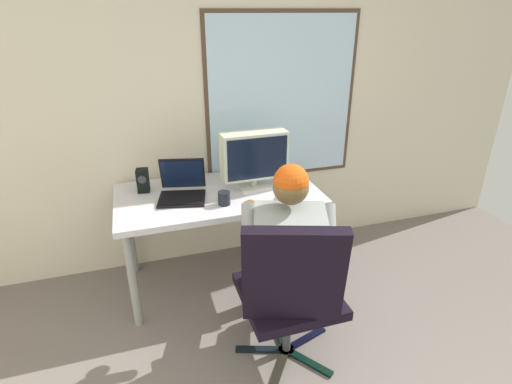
{
  "coord_description": "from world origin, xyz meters",
  "views": [
    {
      "loc": [
        -0.71,
        -0.58,
        1.95
      ],
      "look_at": [
        -0.03,
        1.57,
        0.92
      ],
      "focal_mm": 28.11,
      "sensor_mm": 36.0,
      "label": 1
    }
  ],
  "objects_px": {
    "office_chair": "(291,290)",
    "coffee_mug": "(224,198)",
    "desk": "(218,202)",
    "desk_speaker": "(143,180)",
    "laptop": "(182,187)",
    "wine_glass": "(299,184)",
    "crt_monitor": "(254,156)",
    "person_seated": "(287,251)"
  },
  "relations": [
    {
      "from": "office_chair",
      "to": "coffee_mug",
      "type": "bearing_deg",
      "value": 103.58
    },
    {
      "from": "desk",
      "to": "desk_speaker",
      "type": "relative_size",
      "value": 8.46
    },
    {
      "from": "laptop",
      "to": "wine_glass",
      "type": "bearing_deg",
      "value": -16.99
    },
    {
      "from": "crt_monitor",
      "to": "wine_glass",
      "type": "height_order",
      "value": "crt_monitor"
    },
    {
      "from": "desk",
      "to": "coffee_mug",
      "type": "relative_size",
      "value": 15.78
    },
    {
      "from": "desk",
      "to": "wine_glass",
      "type": "height_order",
      "value": "wine_glass"
    },
    {
      "from": "desk_speaker",
      "to": "coffee_mug",
      "type": "height_order",
      "value": "desk_speaker"
    },
    {
      "from": "office_chair",
      "to": "crt_monitor",
      "type": "height_order",
      "value": "crt_monitor"
    },
    {
      "from": "crt_monitor",
      "to": "wine_glass",
      "type": "distance_m",
      "value": 0.37
    },
    {
      "from": "person_seated",
      "to": "desk_speaker",
      "type": "xyz_separation_m",
      "value": [
        -0.76,
        0.88,
        0.19
      ]
    },
    {
      "from": "office_chair",
      "to": "laptop",
      "type": "distance_m",
      "value": 1.1
    },
    {
      "from": "coffee_mug",
      "to": "wine_glass",
      "type": "bearing_deg",
      "value": -1.33
    },
    {
      "from": "person_seated",
      "to": "coffee_mug",
      "type": "relative_size",
      "value": 13.63
    },
    {
      "from": "desk",
      "to": "desk_speaker",
      "type": "bearing_deg",
      "value": 160.82
    },
    {
      "from": "office_chair",
      "to": "wine_glass",
      "type": "distance_m",
      "value": 0.87
    },
    {
      "from": "wine_glass",
      "to": "person_seated",
      "type": "bearing_deg",
      "value": -119.31
    },
    {
      "from": "laptop",
      "to": "desk_speaker",
      "type": "distance_m",
      "value": 0.3
    },
    {
      "from": "crt_monitor",
      "to": "person_seated",
      "type": "bearing_deg",
      "value": -91.31
    },
    {
      "from": "desk_speaker",
      "to": "coffee_mug",
      "type": "distance_m",
      "value": 0.63
    },
    {
      "from": "crt_monitor",
      "to": "wine_glass",
      "type": "bearing_deg",
      "value": -40.16
    },
    {
      "from": "desk",
      "to": "crt_monitor",
      "type": "bearing_deg",
      "value": 0.55
    },
    {
      "from": "crt_monitor",
      "to": "wine_glass",
      "type": "xyz_separation_m",
      "value": [
        0.26,
        -0.22,
        -0.16
      ]
    },
    {
      "from": "desk",
      "to": "person_seated",
      "type": "distance_m",
      "value": 0.75
    },
    {
      "from": "laptop",
      "to": "desk_speaker",
      "type": "height_order",
      "value": "laptop"
    },
    {
      "from": "desk",
      "to": "crt_monitor",
      "type": "height_order",
      "value": "crt_monitor"
    },
    {
      "from": "desk",
      "to": "office_chair",
      "type": "relative_size",
      "value": 1.38
    },
    {
      "from": "desk",
      "to": "person_seated",
      "type": "height_order",
      "value": "person_seated"
    },
    {
      "from": "crt_monitor",
      "to": "desk_speaker",
      "type": "bearing_deg",
      "value": 167.48
    },
    {
      "from": "laptop",
      "to": "crt_monitor",
      "type": "bearing_deg",
      "value": -2.14
    },
    {
      "from": "person_seated",
      "to": "wine_glass",
      "type": "bearing_deg",
      "value": 60.69
    },
    {
      "from": "desk_speaker",
      "to": "coffee_mug",
      "type": "xyz_separation_m",
      "value": [
        0.5,
        -0.38,
        -0.04
      ]
    },
    {
      "from": "laptop",
      "to": "office_chair",
      "type": "bearing_deg",
      "value": -66.43
    },
    {
      "from": "desk",
      "to": "office_chair",
      "type": "distance_m",
      "value": 0.98
    },
    {
      "from": "crt_monitor",
      "to": "laptop",
      "type": "distance_m",
      "value": 0.55
    },
    {
      "from": "wine_glass",
      "to": "desk_speaker",
      "type": "bearing_deg",
      "value": 159.32
    },
    {
      "from": "crt_monitor",
      "to": "desk_speaker",
      "type": "height_order",
      "value": "crt_monitor"
    },
    {
      "from": "desk",
      "to": "coffee_mug",
      "type": "bearing_deg",
      "value": -90.07
    },
    {
      "from": "office_chair",
      "to": "person_seated",
      "type": "height_order",
      "value": "person_seated"
    },
    {
      "from": "person_seated",
      "to": "coffee_mug",
      "type": "xyz_separation_m",
      "value": [
        -0.26,
        0.5,
        0.15
      ]
    },
    {
      "from": "desk",
      "to": "coffee_mug",
      "type": "xyz_separation_m",
      "value": [
        -0.0,
        -0.2,
        0.12
      ]
    },
    {
      "from": "wine_glass",
      "to": "desk_speaker",
      "type": "relative_size",
      "value": 0.75
    },
    {
      "from": "person_seated",
      "to": "office_chair",
      "type": "bearing_deg",
      "value": -106.27
    }
  ]
}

